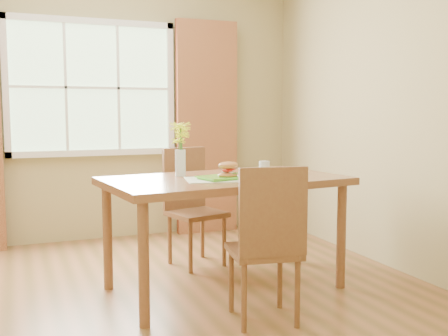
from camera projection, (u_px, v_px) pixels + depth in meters
room at (134, 99)px, 3.37m from camera, size 4.24×3.84×2.74m
window at (92, 88)px, 5.08m from camera, size 1.62×0.06×1.32m
curtain_right at (207, 128)px, 5.47m from camera, size 0.65×0.08×2.20m
dining_table at (225, 189)px, 3.71m from camera, size 1.75×1.11×0.81m
chair_near at (267, 239)px, 3.08m from camera, size 0.46×0.46×0.96m
chair_far at (191, 201)px, 4.37m from camera, size 0.49×0.49×0.97m
placemat at (219, 179)px, 3.56m from camera, size 0.50×0.41×0.01m
plate at (218, 179)px, 3.54m from camera, size 0.27×0.27×0.01m
croissant_sandwich at (228, 170)px, 3.53m from camera, size 0.16×0.12×0.11m
water_glass at (264, 169)px, 3.72m from camera, size 0.08×0.08×0.11m
flower_vase at (180, 142)px, 3.76m from camera, size 0.16×0.16×0.39m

